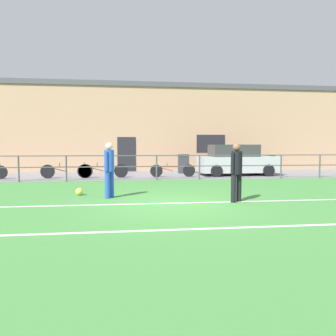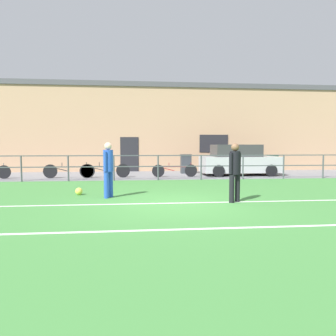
# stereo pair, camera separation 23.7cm
# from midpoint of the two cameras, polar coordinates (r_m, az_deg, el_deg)

# --- Properties ---
(ground) EXTENTS (60.00, 44.00, 0.04)m
(ground) POSITION_cam_midpoint_polar(r_m,az_deg,el_deg) (8.70, 0.78, -6.51)
(ground) COLOR #42843D
(field_line_touchline) EXTENTS (36.00, 0.11, 0.00)m
(field_line_touchline) POSITION_cam_midpoint_polar(r_m,az_deg,el_deg) (8.76, 0.71, -6.28)
(field_line_touchline) COLOR white
(field_line_touchline) RESTS_ON ground
(field_line_hash) EXTENTS (36.00, 0.11, 0.00)m
(field_line_hash) POSITION_cam_midpoint_polar(r_m,az_deg,el_deg) (6.12, 4.33, -10.81)
(field_line_hash) COLOR white
(field_line_hash) RESTS_ON ground
(pavement_strip) EXTENTS (48.00, 5.00, 0.02)m
(pavement_strip) POSITION_cam_midpoint_polar(r_m,az_deg,el_deg) (17.08, -3.20, -1.26)
(pavement_strip) COLOR slate
(pavement_strip) RESTS_ON ground
(perimeter_fence) EXTENTS (36.07, 0.07, 1.15)m
(perimeter_fence) POSITION_cam_midpoint_polar(r_m,az_deg,el_deg) (14.54, -2.52, 0.75)
(perimeter_fence) COLOR #474C51
(perimeter_fence) RESTS_ON ground
(clubhouse_facade) EXTENTS (28.00, 2.56, 5.43)m
(clubhouse_facade) POSITION_cam_midpoint_polar(r_m,az_deg,el_deg) (20.73, -3.96, 7.16)
(clubhouse_facade) COLOR tan
(clubhouse_facade) RESTS_ON ground
(player_goalkeeper) EXTENTS (0.39, 0.29, 1.64)m
(player_goalkeeper) POSITION_cam_midpoint_polar(r_m,az_deg,el_deg) (9.01, 11.42, -0.13)
(player_goalkeeper) COLOR black
(player_goalkeeper) RESTS_ON ground
(player_striker) EXTENTS (0.29, 0.42, 1.67)m
(player_striker) POSITION_cam_midpoint_polar(r_m,az_deg,el_deg) (9.72, -11.15, 0.27)
(player_striker) COLOR blue
(player_striker) RESTS_ON ground
(soccer_ball_match) EXTENTS (0.23, 0.23, 0.23)m
(soccer_ball_match) POSITION_cam_midpoint_polar(r_m,az_deg,el_deg) (10.54, -16.22, -4.07)
(soccer_ball_match) COLOR #E5E04C
(soccer_ball_match) RESTS_ON ground
(parked_car_red) EXTENTS (4.01, 1.95, 1.61)m
(parked_car_red) POSITION_cam_midpoint_polar(r_m,az_deg,el_deg) (17.29, 11.65, 1.30)
(parked_car_red) COLOR #B7B7BC
(parked_car_red) RESTS_ON pavement_strip
(bicycle_parked_0) EXTENTS (2.37, 0.04, 0.76)m
(bicycle_parked_0) POSITION_cam_midpoint_polar(r_m,az_deg,el_deg) (16.01, -18.19, -0.52)
(bicycle_parked_0) COLOR black
(bicycle_parked_0) RESTS_ON pavement_strip
(bicycle_parked_2) EXTENTS (2.26, 0.04, 0.72)m
(bicycle_parked_2) POSITION_cam_midpoint_polar(r_m,az_deg,el_deg) (15.86, 0.41, -0.44)
(bicycle_parked_2) COLOR black
(bicycle_parked_2) RESTS_ON pavement_strip
(bicycle_parked_3) EXTENTS (2.36, 0.04, 0.76)m
(bicycle_parked_3) POSITION_cam_midpoint_polar(r_m,az_deg,el_deg) (15.77, -11.91, -0.46)
(bicycle_parked_3) COLOR black
(bicycle_parked_3) RESTS_ON pavement_strip
(trash_bin_0) EXTENTS (0.53, 0.45, 1.03)m
(trash_bin_0) POSITION_cam_midpoint_polar(r_m,az_deg,el_deg) (19.61, 17.31, 0.79)
(trash_bin_0) COLOR #194C28
(trash_bin_0) RESTS_ON pavement_strip
(trash_bin_1) EXTENTS (0.60, 0.51, 1.07)m
(trash_bin_1) POSITION_cam_midpoint_polar(r_m,az_deg,el_deg) (18.03, 2.40, 0.77)
(trash_bin_1) COLOR #33383D
(trash_bin_1) RESTS_ON pavement_strip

